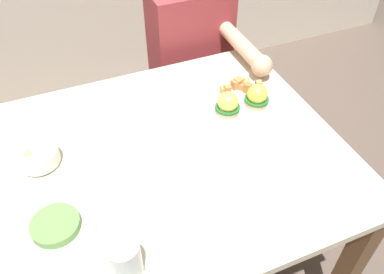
{
  "coord_description": "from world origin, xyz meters",
  "views": [
    {
      "loc": [
        -0.18,
        -0.8,
        1.61
      ],
      "look_at": [
        0.15,
        0.0,
        0.78
      ],
      "focal_mm": 36.88,
      "sensor_mm": 36.0,
      "label": 1
    }
  ],
  "objects_px": {
    "fruit_bowl": "(38,157)",
    "side_plate": "(56,227)",
    "dining_table": "(149,182)",
    "eggs_benedict_plate": "(241,103)",
    "fork": "(176,139)",
    "water_glass_near": "(125,262)",
    "diner_person": "(193,57)"
  },
  "relations": [
    {
      "from": "fruit_bowl",
      "to": "side_plate",
      "type": "xyz_separation_m",
      "value": [
        0.01,
        -0.25,
        -0.02
      ]
    },
    {
      "from": "dining_table",
      "to": "side_plate",
      "type": "relative_size",
      "value": 6.0
    },
    {
      "from": "eggs_benedict_plate",
      "to": "side_plate",
      "type": "relative_size",
      "value": 1.35
    },
    {
      "from": "fork",
      "to": "side_plate",
      "type": "bearing_deg",
      "value": -153.68
    },
    {
      "from": "fork",
      "to": "water_glass_near",
      "type": "distance_m",
      "value": 0.46
    },
    {
      "from": "eggs_benedict_plate",
      "to": "diner_person",
      "type": "height_order",
      "value": "diner_person"
    },
    {
      "from": "water_glass_near",
      "to": "diner_person",
      "type": "bearing_deg",
      "value": 59.12
    },
    {
      "from": "dining_table",
      "to": "fruit_bowl",
      "type": "xyz_separation_m",
      "value": [
        -0.3,
        0.11,
        0.14
      ]
    },
    {
      "from": "diner_person",
      "to": "water_glass_near",
      "type": "bearing_deg",
      "value": -120.88
    },
    {
      "from": "dining_table",
      "to": "fork",
      "type": "height_order",
      "value": "fork"
    },
    {
      "from": "fruit_bowl",
      "to": "fork",
      "type": "xyz_separation_m",
      "value": [
        0.41,
        -0.06,
        -0.03
      ]
    },
    {
      "from": "water_glass_near",
      "to": "eggs_benedict_plate",
      "type": "bearing_deg",
      "value": 39.56
    },
    {
      "from": "dining_table",
      "to": "side_plate",
      "type": "bearing_deg",
      "value": -152.67
    },
    {
      "from": "dining_table",
      "to": "fork",
      "type": "distance_m",
      "value": 0.16
    },
    {
      "from": "dining_table",
      "to": "diner_person",
      "type": "xyz_separation_m",
      "value": [
        0.4,
        0.6,
        0.02
      ]
    },
    {
      "from": "diner_person",
      "to": "eggs_benedict_plate",
      "type": "bearing_deg",
      "value": -93.73
    },
    {
      "from": "fruit_bowl",
      "to": "water_glass_near",
      "type": "distance_m",
      "value": 0.46
    },
    {
      "from": "fruit_bowl",
      "to": "diner_person",
      "type": "xyz_separation_m",
      "value": [
        0.7,
        0.49,
        -0.12
      ]
    },
    {
      "from": "eggs_benedict_plate",
      "to": "side_plate",
      "type": "bearing_deg",
      "value": -159.05
    },
    {
      "from": "fruit_bowl",
      "to": "water_glass_near",
      "type": "relative_size",
      "value": 1.0
    },
    {
      "from": "dining_table",
      "to": "fruit_bowl",
      "type": "height_order",
      "value": "fruit_bowl"
    },
    {
      "from": "water_glass_near",
      "to": "side_plate",
      "type": "xyz_separation_m",
      "value": [
        -0.13,
        0.18,
        -0.04
      ]
    },
    {
      "from": "eggs_benedict_plate",
      "to": "dining_table",
      "type": "bearing_deg",
      "value": -164.37
    },
    {
      "from": "fork",
      "to": "side_plate",
      "type": "distance_m",
      "value": 0.44
    },
    {
      "from": "dining_table",
      "to": "fruit_bowl",
      "type": "bearing_deg",
      "value": 160.22
    },
    {
      "from": "dining_table",
      "to": "fork",
      "type": "xyz_separation_m",
      "value": [
        0.11,
        0.05,
        0.11
      ]
    },
    {
      "from": "fork",
      "to": "water_glass_near",
      "type": "bearing_deg",
      "value": -124.99
    },
    {
      "from": "side_plate",
      "to": "dining_table",
      "type": "bearing_deg",
      "value": 27.33
    },
    {
      "from": "dining_table",
      "to": "eggs_benedict_plate",
      "type": "relative_size",
      "value": 4.44
    },
    {
      "from": "fruit_bowl",
      "to": "diner_person",
      "type": "relative_size",
      "value": 0.11
    },
    {
      "from": "dining_table",
      "to": "fork",
      "type": "bearing_deg",
      "value": 23.7
    },
    {
      "from": "fruit_bowl",
      "to": "diner_person",
      "type": "bearing_deg",
      "value": 35.27
    }
  ]
}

